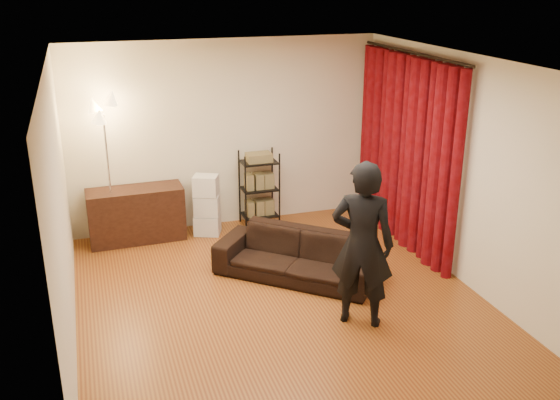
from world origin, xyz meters
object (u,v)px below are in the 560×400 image
object	(u,v)px
media_cabinet	(136,215)
floor_lamp	(109,174)
sofa	(296,256)
storage_boxes	(207,205)
person	(362,245)
wire_shelf	(259,189)

from	to	relation	value
media_cabinet	floor_lamp	distance (m)	0.72
sofa	storage_boxes	size ratio (longest dim) A/B	2.20
sofa	storage_boxes	distance (m)	1.82
floor_lamp	person	bearing A→B (deg)	-50.41
media_cabinet	wire_shelf	distance (m)	1.80
sofa	floor_lamp	size ratio (longest dim) A/B	0.95
storage_boxes	wire_shelf	distance (m)	0.83
media_cabinet	storage_boxes	xyz separation A→B (m)	(0.98, -0.10, 0.06)
person	storage_boxes	distance (m)	3.07
media_cabinet	storage_boxes	size ratio (longest dim) A/B	1.47
person	media_cabinet	size ratio (longest dim) A/B	1.39
floor_lamp	sofa	bearing A→B (deg)	-38.87
media_cabinet	floor_lamp	size ratio (longest dim) A/B	0.63
media_cabinet	wire_shelf	size ratio (longest dim) A/B	1.16
storage_boxes	wire_shelf	world-z (taller)	wire_shelf
storage_boxes	floor_lamp	distance (m)	1.42
storage_boxes	sofa	bearing A→B (deg)	-65.21
sofa	media_cabinet	bearing A→B (deg)	175.73
floor_lamp	storage_boxes	bearing A→B (deg)	-0.52
sofa	wire_shelf	world-z (taller)	wire_shelf
person	storage_boxes	size ratio (longest dim) A/B	2.04
sofa	storage_boxes	bearing A→B (deg)	155.67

